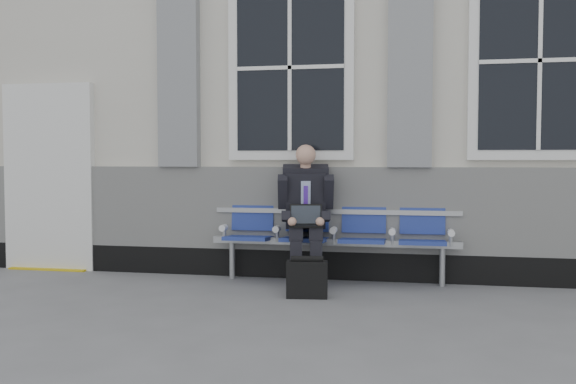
# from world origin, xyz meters

# --- Properties ---
(ground) EXTENTS (70.00, 70.00, 0.00)m
(ground) POSITION_xyz_m (0.00, 0.00, 0.00)
(ground) COLOR slate
(ground) RESTS_ON ground
(station_building) EXTENTS (14.40, 4.40, 4.49)m
(station_building) POSITION_xyz_m (-0.02, 3.47, 2.22)
(station_building) COLOR beige
(station_building) RESTS_ON ground
(bench) EXTENTS (2.60, 0.47, 0.91)m
(bench) POSITION_xyz_m (-1.66, 1.32, 0.55)
(bench) COLOR #9EA0A3
(bench) RESTS_ON ground
(businessman) EXTENTS (0.61, 0.82, 1.43)m
(businessman) POSITION_xyz_m (-1.94, 1.19, 0.77)
(businessman) COLOR black
(businessman) RESTS_ON ground
(briefcase) EXTENTS (0.40, 0.21, 0.39)m
(briefcase) POSITION_xyz_m (-1.81, 0.51, 0.18)
(briefcase) COLOR black
(briefcase) RESTS_ON ground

